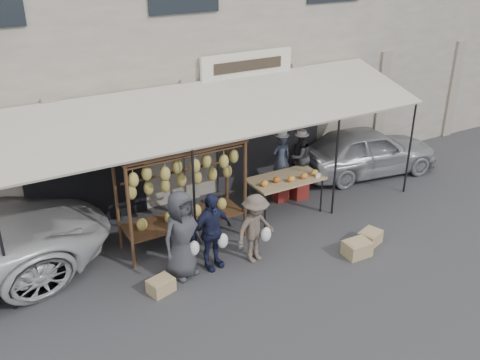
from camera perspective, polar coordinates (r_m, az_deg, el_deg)
The scene contains 16 objects.
ground_plane at distance 10.63m, azimuth 2.98°, elevation -9.37°, with size 90.00×90.00×0.00m, color #2D2D30.
shophouse at distance 14.82m, azimuth -10.79°, elevation 15.54°, with size 24.00×6.15×7.30m.
awning at distance 11.28m, azimuth -2.95°, elevation 7.35°, with size 10.00×2.35×2.92m.
banana_rack at distance 10.72m, azimuth -6.18°, elevation 0.49°, with size 2.60×0.90×2.24m.
produce_table at distance 12.17m, azimuth 4.97°, elevation 0.03°, with size 1.70×0.90×1.04m.
vendor_left at distance 12.70m, azimuth 4.43°, elevation 2.26°, with size 0.46×0.30×1.27m, color #32384B.
vendor_right at distance 12.86m, azimuth 6.49°, elevation 2.50°, with size 0.58×0.45×1.19m, color #2C2B2F.
customer_left at distance 10.02m, azimuth -6.27°, elevation -5.85°, with size 0.86×0.56×1.76m, color #333439.
customer_mid at distance 10.25m, azimuth -3.09°, elevation -5.51°, with size 0.93×0.39×1.59m, color #1B1F3B.
customer_right at distance 10.48m, azimuth 1.64°, elevation -5.19°, with size 0.94×0.54×1.45m, color brown.
stool_left at distance 13.06m, azimuth 4.31°, elevation -1.23°, with size 0.32×0.32×0.45m, color maroon.
stool_right at distance 13.21m, azimuth 6.31°, elevation -0.88°, with size 0.36×0.36×0.50m, color maroon.
crate_near_a at distance 11.17m, azimuth 12.37°, elevation -7.15°, with size 0.52×0.40×0.31m, color tan.
crate_near_b at distance 11.63m, azimuth 13.71°, elevation -5.98°, with size 0.47×0.36×0.28m, color tan.
crate_far at distance 10.03m, azimuth -8.43°, elevation -11.08°, with size 0.45×0.34×0.27m, color tan.
sedan at distance 14.71m, azimuth 13.36°, elevation 3.08°, with size 1.55×3.84×1.31m, color #949398.
Camera 1 is at (-4.80, -7.32, 6.02)m, focal length 40.00 mm.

